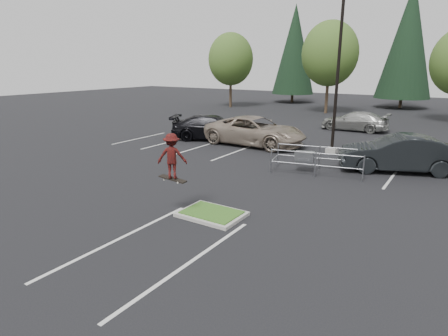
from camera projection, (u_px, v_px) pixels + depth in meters
The scene contains 14 objects.
ground at pixel (212, 216), 13.22m from camera, with size 120.00×120.00×0.00m, color black.
grass_median at pixel (212, 214), 13.20m from camera, with size 2.20×1.60×0.16m.
stall_lines at pixel (258, 171), 18.80m from camera, with size 22.62×17.60×0.01m.
light_pole at pixel (338, 75), 21.44m from camera, with size 0.70×0.60×10.12m.
decid_a at pixel (231, 61), 45.45m from camera, with size 5.44×5.44×8.91m.
decid_b at pixel (330, 56), 39.44m from camera, with size 5.89×5.89×9.64m.
conif_a at pixel (294, 50), 51.00m from camera, with size 5.72×5.72×13.00m.
conif_b at pixel (408, 41), 43.85m from camera, with size 6.38×6.38×14.50m.
cart_corral at pixel (307, 157), 18.40m from camera, with size 4.54×2.42×1.22m.
skateboarder at pixel (172, 156), 12.77m from camera, with size 1.16×1.01×1.69m.
car_l_tan at pixel (255, 131), 24.63m from camera, with size 3.10×6.73×1.87m, color gray.
car_l_black at pixel (212, 127), 26.49m from camera, with size 2.40×5.91×1.71m, color black.
car_r_charc at pixel (399, 153), 18.51m from camera, with size 1.94×5.57×1.84m, color black.
car_far_silver at pixel (354, 121), 30.14m from camera, with size 2.12×5.21×1.51m, color #989994.
Camera 1 is at (7.06, -10.07, 5.17)m, focal length 30.00 mm.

